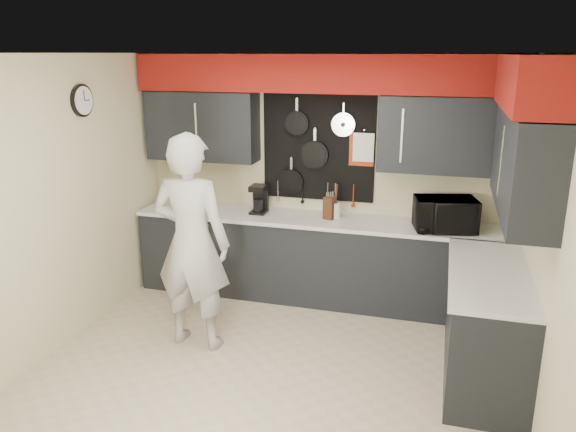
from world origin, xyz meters
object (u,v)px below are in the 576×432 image
(coffee_maker, at_px, (259,198))
(person, at_px, (192,243))
(knife_block, at_px, (330,208))
(utensil_crock, at_px, (334,210))
(microwave, at_px, (445,214))

(coffee_maker, bearing_deg, person, -99.02)
(coffee_maker, distance_m, person, 1.33)
(knife_block, height_order, utensil_crock, knife_block)
(utensil_crock, distance_m, coffee_maker, 0.83)
(knife_block, relative_size, coffee_maker, 0.76)
(person, bearing_deg, coffee_maker, -95.79)
(knife_block, distance_m, person, 1.61)
(microwave, height_order, knife_block, microwave)
(microwave, distance_m, utensil_crock, 1.13)
(knife_block, xyz_separation_m, person, (-0.98, -1.28, -0.05))
(utensil_crock, xyz_separation_m, coffee_maker, (-0.83, -0.02, 0.08))
(microwave, bearing_deg, coffee_maker, 163.85)
(knife_block, height_order, coffee_maker, coffee_maker)
(coffee_maker, bearing_deg, utensil_crock, 0.79)
(knife_block, bearing_deg, coffee_maker, -163.72)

